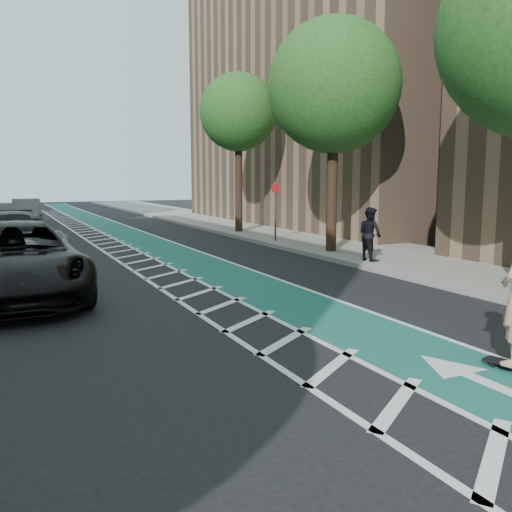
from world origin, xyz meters
TOP-DOWN VIEW (x-y plane):
  - ground at (0.00, 0.00)m, footprint 120.00×120.00m
  - bike_lane at (3.00, 10.00)m, footprint 2.00×90.00m
  - buffer_strip at (1.50, 10.00)m, footprint 1.40×90.00m
  - sidewalk_right at (9.50, 10.00)m, footprint 5.00×90.00m
  - curb_right at (7.05, 10.00)m, footprint 0.12×90.00m
  - building_right_far at (17.50, 20.00)m, footprint 14.00×22.00m
  - tree_r_c at (7.90, 8.00)m, footprint 4.20×4.20m
  - tree_r_d at (7.90, 16.00)m, footprint 4.20×4.20m
  - sign_post at (7.60, 12.00)m, footprint 0.35×0.08m
  - suv_near at (-2.40, 5.53)m, footprint 2.90×6.20m
  - suv_far at (-2.35, 12.26)m, footprint 2.26×5.42m
  - car_grey at (-1.05, 27.87)m, footprint 1.67×4.53m
  - pedestrian at (7.70, 5.89)m, footprint 0.65×0.83m
  - barrel_a at (-2.20, 9.00)m, footprint 0.60×0.60m

SIDE VIEW (x-z plane):
  - ground at x=0.00m, z-range 0.00..0.00m
  - buffer_strip at x=1.50m, z-range 0.00..0.01m
  - bike_lane at x=3.00m, z-range 0.00..0.01m
  - sidewalk_right at x=9.50m, z-range 0.00..0.15m
  - curb_right at x=7.05m, z-range 0.00..0.16m
  - barrel_a at x=-2.20m, z-range -0.02..0.79m
  - car_grey at x=-1.05m, z-range 0.00..1.48m
  - suv_far at x=-2.35m, z-range 0.00..1.57m
  - suv_near at x=-2.40m, z-range 0.00..1.72m
  - pedestrian at x=7.70m, z-range 0.15..1.81m
  - sign_post at x=7.60m, z-range 0.11..2.59m
  - tree_r_c at x=7.90m, z-range 1.82..9.72m
  - tree_r_d at x=7.90m, z-range 1.82..9.72m
  - building_right_far at x=17.50m, z-range 0.00..19.00m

